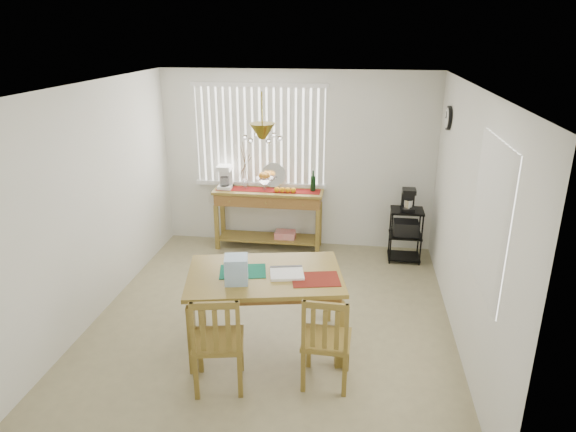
# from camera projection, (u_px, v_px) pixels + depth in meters

# --- Properties ---
(ground) EXTENTS (4.00, 4.50, 0.01)m
(ground) POSITION_uv_depth(u_px,v_px,m) (273.00, 318.00, 5.89)
(ground) COLOR tan
(room_shell) EXTENTS (4.20, 4.70, 2.70)m
(room_shell) POSITION_uv_depth(u_px,v_px,m) (272.00, 175.00, 5.32)
(room_shell) COLOR white
(room_shell) RESTS_ON ground
(sideboard) EXTENTS (1.60, 0.45, 0.90)m
(sideboard) POSITION_uv_depth(u_px,v_px,m) (269.00, 205.00, 7.57)
(sideboard) COLOR olive
(sideboard) RESTS_ON ground
(sideboard_items) EXTENTS (1.52, 0.38, 0.69)m
(sideboard_items) POSITION_uv_depth(u_px,v_px,m) (252.00, 180.00, 7.49)
(sideboard_items) COLOR maroon
(sideboard_items) RESTS_ON sideboard
(wire_cart) EXTENTS (0.45, 0.36, 0.76)m
(wire_cart) POSITION_uv_depth(u_px,v_px,m) (406.00, 230.00, 7.21)
(wire_cart) COLOR black
(wire_cart) RESTS_ON ground
(cart_items) EXTENTS (0.18, 0.21, 0.31)m
(cart_items) POSITION_uv_depth(u_px,v_px,m) (408.00, 200.00, 7.07)
(cart_items) COLOR black
(cart_items) RESTS_ON wire_cart
(dining_table) EXTENTS (1.70, 1.27, 0.82)m
(dining_table) POSITION_uv_depth(u_px,v_px,m) (265.00, 282.00, 5.15)
(dining_table) COLOR olive
(dining_table) RESTS_ON ground
(table_items) EXTENTS (1.26, 0.56, 0.26)m
(table_items) POSITION_uv_depth(u_px,v_px,m) (249.00, 271.00, 4.95)
(table_items) COLOR #12664B
(table_items) RESTS_ON dining_table
(chair_left) EXTENTS (0.53, 0.53, 0.98)m
(chair_left) POSITION_uv_depth(u_px,v_px,m) (218.00, 342.00, 4.59)
(chair_left) COLOR olive
(chair_left) RESTS_ON ground
(chair_right) EXTENTS (0.45, 0.45, 0.94)m
(chair_right) POSITION_uv_depth(u_px,v_px,m) (326.00, 341.00, 4.64)
(chair_right) COLOR olive
(chair_right) RESTS_ON ground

